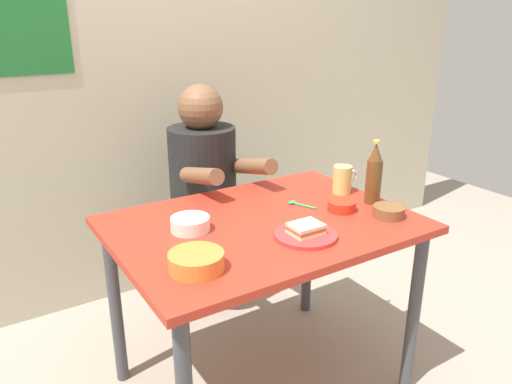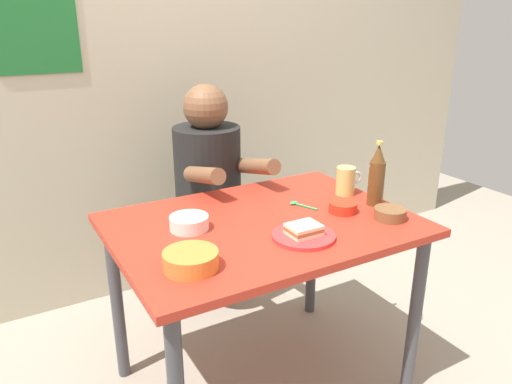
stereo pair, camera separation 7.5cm
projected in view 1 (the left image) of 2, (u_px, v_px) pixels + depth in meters
name	position (u px, v px, depth m)	size (l,w,h in m)	color
ground_plane	(262.00, 382.00, 2.09)	(6.00, 6.00, 0.00)	gray
wall_back	(150.00, 49.00, 2.48)	(4.40, 0.09, 2.60)	#BCB299
dining_table	(263.00, 244.00, 1.87)	(1.10, 0.80, 0.74)	#B72D1E
stool	(206.00, 248.00, 2.50)	(0.34, 0.34, 0.45)	#4C4C51
person_seated	(204.00, 170.00, 2.35)	(0.33, 0.56, 0.72)	black
plate_orange	(306.00, 235.00, 1.70)	(0.22, 0.22, 0.01)	red
sandwich	(306.00, 229.00, 1.69)	(0.11, 0.09, 0.04)	beige
beer_mug	(343.00, 179.00, 2.11)	(0.13, 0.08, 0.12)	#D1BC66
beer_bottle	(374.00, 175.00, 1.98)	(0.06, 0.06, 0.26)	#593819
condiment_bowl_brown	(389.00, 211.00, 1.87)	(0.12, 0.12, 0.04)	brown
soup_bowl_orange	(196.00, 260.00, 1.48)	(0.17, 0.17, 0.05)	orange
sauce_bowl_chili	(342.00, 205.00, 1.93)	(0.11, 0.11, 0.04)	red
rice_bowl_white	(190.00, 223.00, 1.75)	(0.14, 0.14, 0.05)	silver
spoon	(297.00, 204.00, 1.99)	(0.06, 0.12, 0.01)	#26A559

